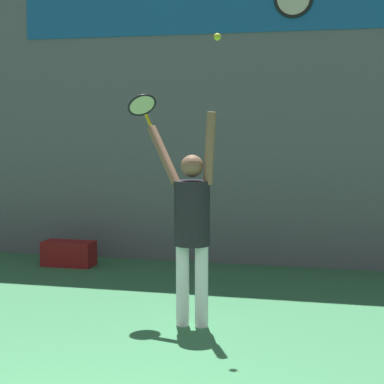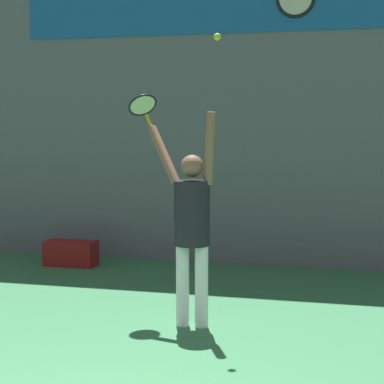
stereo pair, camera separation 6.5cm
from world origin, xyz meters
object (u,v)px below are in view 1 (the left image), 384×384
tennis_racket (142,106)px  tennis_ball (217,37)px  tennis_player (191,220)px  equipment_bag (69,253)px

tennis_racket → tennis_ball: 1.20m
tennis_player → equipment_bag: bearing=134.7°
tennis_ball → equipment_bag: bearing=137.0°
tennis_player → tennis_racket: 1.35m
tennis_player → tennis_ball: bearing=-13.5°
tennis_ball → tennis_player: bearing=166.5°
tennis_player → tennis_racket: bearing=146.0°
tennis_racket → tennis_player: bearing=-34.0°
tennis_player → tennis_ball: 1.76m
tennis_racket → equipment_bag: 3.33m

